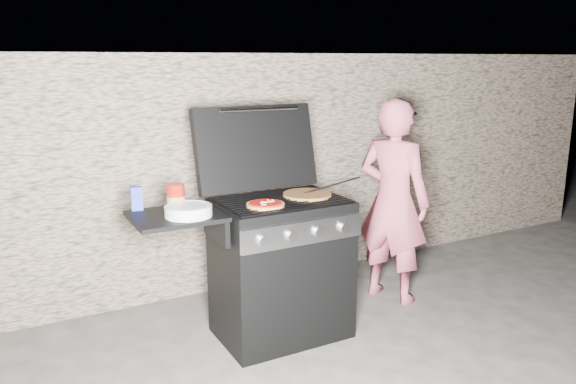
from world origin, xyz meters
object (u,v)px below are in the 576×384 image
gas_grill (245,275)px  person (393,201)px  sauce_jar (176,198)px  pizza_topped (265,204)px

gas_grill → person: bearing=6.0°
sauce_jar → person: (1.64, 0.07, -0.23)m
gas_grill → sauce_jar: sauce_jar is taller
gas_grill → sauce_jar: (-0.40, 0.06, 0.53)m
pizza_topped → sauce_jar: size_ratio=1.42×
pizza_topped → sauce_jar: sauce_jar is taller
sauce_jar → person: bearing=2.3°
gas_grill → person: size_ratio=0.90×
sauce_jar → person: size_ratio=0.11×
sauce_jar → pizza_topped: bearing=-19.5°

